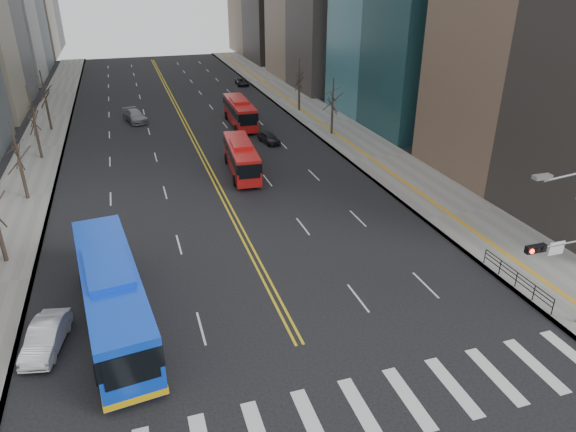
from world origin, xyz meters
The scene contains 14 objects.
ground centered at (0.00, 0.00, 0.00)m, with size 220.00×220.00×0.00m, color black.
sidewalk_right centered at (17.50, 45.00, 0.07)m, with size 7.00×130.00×0.15m, color gray.
sidewalk_left centered at (-16.50, 45.00, 0.07)m, with size 5.00×130.00×0.15m, color gray.
crosswalk centered at (0.00, 0.00, 0.01)m, with size 26.70×4.00×0.01m.
centerline centered at (0.00, 55.00, 0.01)m, with size 0.55×100.00×0.01m.
pedestrian_railing centered at (14.30, 6.00, 0.82)m, with size 0.06×6.06×1.02m.
street_trees centered at (-7.18, 34.55, 4.87)m, with size 35.20×47.20×7.60m.
blue_bus centered at (-9.04, 9.74, 2.03)m, with size 4.35×13.64×3.87m.
red_bus_near centered at (2.87, 30.66, 1.75)m, with size 3.07×9.88×3.12m.
red_bus_far centered at (6.54, 47.35, 1.85)m, with size 2.86×10.46×3.32m.
car_white centered at (-12.50, 8.79, 0.70)m, with size 1.49×4.27×1.41m, color silver.
car_dark_mid centered at (7.97, 39.02, 0.62)m, with size 1.47×3.66×1.25m, color black.
car_silver centered at (-6.00, 53.13, 0.74)m, with size 2.08×5.13×1.49m, color gray.
car_dark_far centered at (12.50, 71.91, 0.58)m, with size 1.92×4.17×1.16m, color black.
Camera 1 is at (-7.07, -15.03, 17.67)m, focal length 32.00 mm.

